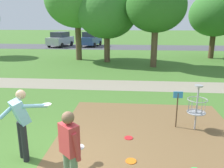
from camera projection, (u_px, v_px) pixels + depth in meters
dirt_tee_pad at (148, 129)px, 7.04m from camera, size 5.20×4.50×0.01m
disc_golf_basket at (195, 106)px, 6.90m from camera, size 0.98×0.58×1.39m
player_foreground_watching at (22, 121)px, 5.31m from camera, size 1.08×0.67×1.71m
player_throwing at (70, 151)px, 4.10m from camera, size 0.46×0.45×1.71m
frisbee_mid_grass at (131, 161)px, 5.44m from camera, size 0.26×0.26×0.02m
frisbee_far_left at (129, 138)px, 6.52m from camera, size 0.24×0.24×0.02m
tree_near_right at (77, 0)px, 18.55m from camera, size 5.14×5.14×6.98m
tree_mid_center at (156, 7)px, 15.63m from camera, size 4.08×4.08×5.86m
tree_mid_right at (107, 13)px, 17.73m from camera, size 4.63×4.63×5.77m
tree_far_left at (215, 14)px, 19.56m from camera, size 4.34×4.34×5.57m
parking_lot_strip at (117, 47)px, 29.29m from camera, size 36.00×6.00×0.01m
parked_car_leftmost at (60, 39)px, 29.68m from camera, size 2.63×4.48×1.84m
parked_car_center_left at (91, 39)px, 30.05m from camera, size 2.41×4.41×1.84m
gravel_path at (95, 85)px, 12.03m from camera, size 40.00×1.98×0.00m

